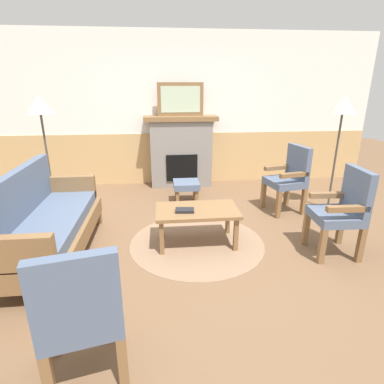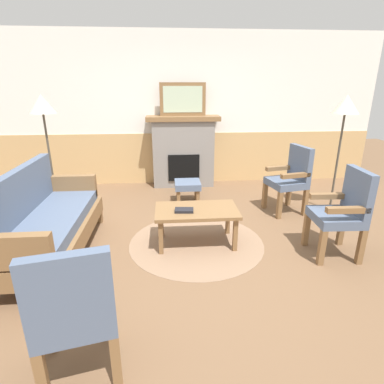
{
  "view_description": "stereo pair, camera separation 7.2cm",
  "coord_description": "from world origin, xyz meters",
  "views": [
    {
      "loc": [
        -0.36,
        -3.26,
        1.82
      ],
      "look_at": [
        0.0,
        0.35,
        0.55
      ],
      "focal_mm": 29.05,
      "sensor_mm": 36.0,
      "label": 1
    },
    {
      "loc": [
        -0.29,
        -3.27,
        1.82
      ],
      "look_at": [
        0.0,
        0.35,
        0.55
      ],
      "focal_mm": 29.05,
      "sensor_mm": 36.0,
      "label": 2
    }
  ],
  "objects": [
    {
      "name": "couch",
      "position": [
        -1.6,
        -0.09,
        0.4
      ],
      "size": [
        0.7,
        1.8,
        0.98
      ],
      "color": "brown",
      "rests_on": "ground_plane"
    },
    {
      "name": "fireplace",
      "position": [
        0.0,
        2.35,
        0.65
      ],
      "size": [
        1.3,
        0.44,
        1.28
      ],
      "color": "gray",
      "rests_on": "ground_plane"
    },
    {
      "name": "ground_plane",
      "position": [
        0.0,
        0.0,
        0.0
      ],
      "size": [
        14.0,
        14.0,
        0.0
      ],
      "primitive_type": "plane",
      "color": "brown"
    },
    {
      "name": "floor_lamp_by_couch",
      "position": [
        -2.0,
        1.31,
        1.45
      ],
      "size": [
        0.36,
        0.36,
        1.68
      ],
      "color": "#332D28",
      "rests_on": "ground_plane"
    },
    {
      "name": "wall_back",
      "position": [
        0.0,
        2.6,
        1.31
      ],
      "size": [
        7.2,
        0.14,
        2.7
      ],
      "color": "white",
      "rests_on": "ground_plane"
    },
    {
      "name": "coffee_table",
      "position": [
        0.03,
        0.06,
        0.39
      ],
      "size": [
        0.96,
        0.56,
        0.44
      ],
      "color": "brown",
      "rests_on": "ground_plane"
    },
    {
      "name": "armchair_near_fireplace",
      "position": [
        1.5,
        0.94,
        0.54
      ],
      "size": [
        0.57,
        0.57,
        0.98
      ],
      "color": "brown",
      "rests_on": "ground_plane"
    },
    {
      "name": "round_rug",
      "position": [
        0.03,
        0.06,
        0.0
      ],
      "size": [
        1.61,
        1.61,
        0.01
      ],
      "primitive_type": "cylinder",
      "color": "#896B51",
      "rests_on": "ground_plane"
    },
    {
      "name": "armchair_front_left",
      "position": [
        -0.88,
        -1.68,
        0.54
      ],
      "size": [
        0.57,
        0.57,
        0.98
      ],
      "color": "brown",
      "rests_on": "ground_plane"
    },
    {
      "name": "book_on_table",
      "position": [
        -0.12,
        -0.0,
        0.46
      ],
      "size": [
        0.22,
        0.15,
        0.03
      ],
      "primitive_type": "cube",
      "rotation": [
        0.0,
        0.0,
        -0.09
      ],
      "color": "black",
      "rests_on": "coffee_table"
    },
    {
      "name": "armchair_by_window_left",
      "position": [
        1.58,
        -0.32,
        0.54
      ],
      "size": [
        0.5,
        0.5,
        0.98
      ],
      "color": "brown",
      "rests_on": "ground_plane"
    },
    {
      "name": "floor_lamp_by_chairs",
      "position": [
        2.14,
        0.91,
        1.45
      ],
      "size": [
        0.36,
        0.36,
        1.68
      ],
      "color": "#332D28",
      "rests_on": "ground_plane"
    },
    {
      "name": "framed_picture",
      "position": [
        0.0,
        2.35,
        1.56
      ],
      "size": [
        0.8,
        0.04,
        0.56
      ],
      "color": "brown",
      "rests_on": "fireplace"
    },
    {
      "name": "footstool",
      "position": [
        0.01,
        1.39,
        0.28
      ],
      "size": [
        0.4,
        0.4,
        0.36
      ],
      "color": "brown",
      "rests_on": "ground_plane"
    }
  ]
}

